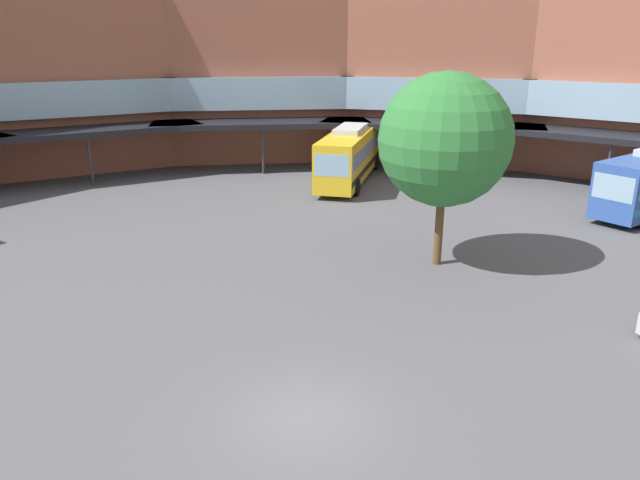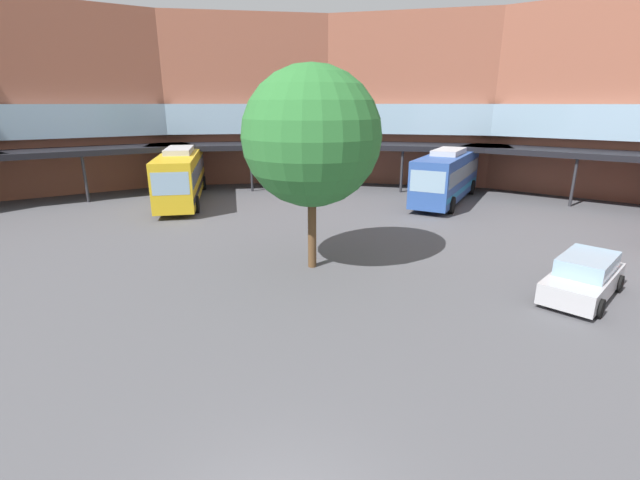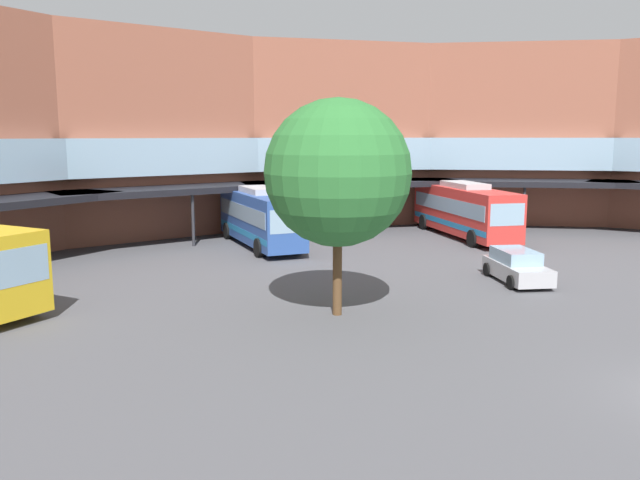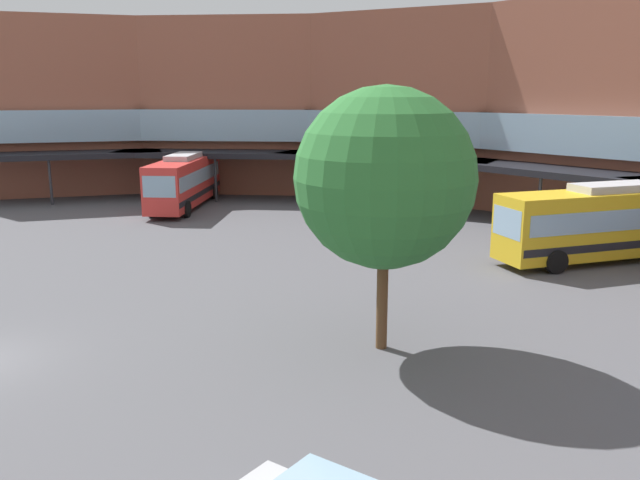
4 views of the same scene
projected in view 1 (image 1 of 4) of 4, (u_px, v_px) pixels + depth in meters
The scene contains 4 objects.
ground_plane at pixel (305, 417), 15.89m from camera, with size 123.86×123.86×0.00m, color #515156.
station_building at pixel (413, 94), 32.38m from camera, with size 80.01×48.28×13.81m.
bus_2 at pixel (350, 154), 41.61m from camera, with size 3.06×12.04×3.80m.
plaza_tree at pixel (445, 140), 24.94m from camera, with size 5.61×5.61×8.33m.
Camera 1 is at (4.01, -12.94, 9.56)m, focal length 33.63 mm.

